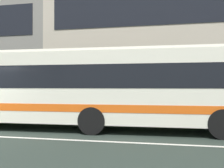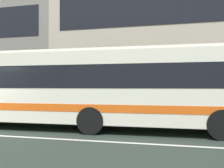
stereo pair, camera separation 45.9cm
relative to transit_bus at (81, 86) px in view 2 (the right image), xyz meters
The scene contains 3 objects.
hedge_row_far 5.64m from the transit_bus, 140.53° to the left, with size 23.44×1.10×0.90m, color #214214.
apartment_block_right 14.22m from the transit_bus, 64.39° to the left, with size 22.00×11.01×11.96m.
transit_bus is the anchor object (origin of this frame).
Camera 2 is at (7.09, -7.76, 1.74)m, focal length 40.97 mm.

